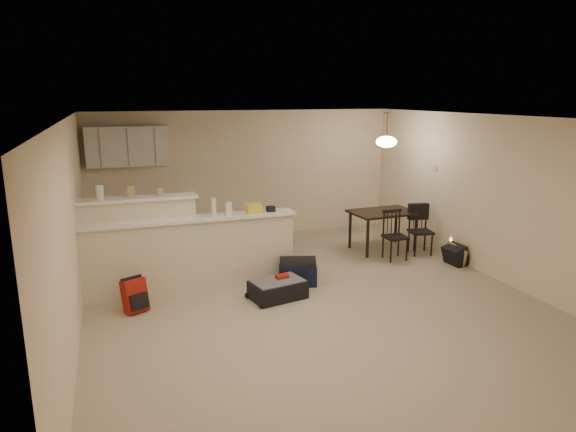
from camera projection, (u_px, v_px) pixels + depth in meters
name	position (u px, v px, depth m)	size (l,w,h in m)	color
room	(312.00, 212.00, 6.87)	(7.00, 7.02, 2.50)	tan
breakfast_bar	(173.00, 250.00, 7.36)	(3.08, 0.58, 1.39)	beige
upper_cabinets	(127.00, 146.00, 9.07)	(1.40, 0.34, 0.70)	white
kitchen_counter	(145.00, 226.00, 9.35)	(1.80, 0.60, 0.90)	white
thermostat	(434.00, 168.00, 9.20)	(0.02, 0.12, 0.12)	beige
jar	(100.00, 192.00, 6.99)	(0.10, 0.10, 0.20)	silver
cereal_box	(131.00, 192.00, 7.12)	(0.10, 0.07, 0.16)	tan
small_box	(160.00, 192.00, 7.26)	(0.08, 0.06, 0.12)	tan
bottle_a	(214.00, 207.00, 7.34)	(0.07, 0.07, 0.26)	silver
bottle_b	(228.00, 209.00, 7.41)	(0.06, 0.06, 0.18)	silver
bag_lump	(254.00, 208.00, 7.54)	(0.22, 0.18, 0.14)	tan
pouch	(271.00, 209.00, 7.63)	(0.12, 0.10, 0.08)	tan
extra_item_x	(230.00, 208.00, 7.42)	(0.06, 0.06, 0.19)	silver
dining_table	(383.00, 216.00, 9.33)	(1.21, 0.84, 0.73)	black
pendant_lamp	(386.00, 141.00, 9.02)	(0.36, 0.36, 0.62)	brown
dining_chair_near	(395.00, 236.00, 8.81)	(0.37, 0.36, 0.86)	black
dining_chair_far	(421.00, 230.00, 9.12)	(0.38, 0.36, 0.87)	black
suitcase	(278.00, 290.00, 7.18)	(0.74, 0.48, 0.25)	black
red_backpack	(135.00, 295.00, 6.73)	(0.29, 0.18, 0.44)	#A71D12
navy_duffel	(298.00, 275.00, 7.69)	(0.56, 0.30, 0.30)	#111736
black_daypack	(456.00, 255.00, 8.60)	(0.37, 0.26, 0.33)	black
cardboard_sheet	(456.00, 255.00, 8.60)	(0.44, 0.02, 0.33)	tan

